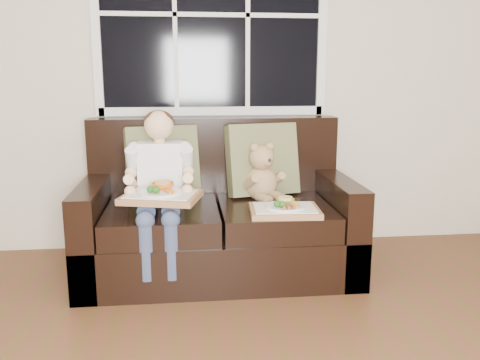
{
  "coord_description": "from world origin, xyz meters",
  "views": [
    {
      "loc": [
        -0.19,
        -1.16,
        1.26
      ],
      "look_at": [
        0.14,
        1.85,
        0.62
      ],
      "focal_mm": 38.0,
      "sensor_mm": 36.0,
      "label": 1
    }
  ],
  "objects": [
    {
      "name": "window_back",
      "position": [
        0.02,
        2.48,
        1.65
      ],
      "size": [
        1.62,
        0.04,
        1.37
      ],
      "color": "black",
      "rests_on": "room_walls"
    },
    {
      "name": "loveseat",
      "position": [
        0.02,
        2.02,
        0.31
      ],
      "size": [
        1.7,
        0.92,
        0.96
      ],
      "color": "black",
      "rests_on": "ground"
    },
    {
      "name": "pillow_left",
      "position": [
        -0.33,
        2.17,
        0.68
      ],
      "size": [
        0.5,
        0.31,
        0.48
      ],
      "rotation": [
        -0.21,
        0.0,
        0.23
      ],
      "color": "olive",
      "rests_on": "loveseat"
    },
    {
      "name": "pillow_right",
      "position": [
        0.33,
        2.17,
        0.69
      ],
      "size": [
        0.51,
        0.31,
        0.49
      ],
      "rotation": [
        -0.21,
        0.0,
        0.22
      ],
      "color": "olive",
      "rests_on": "loveseat"
    },
    {
      "name": "child",
      "position": [
        -0.34,
        1.9,
        0.65
      ],
      "size": [
        0.4,
        0.6,
        0.9
      ],
      "color": "white",
      "rests_on": "loveseat"
    },
    {
      "name": "teddy_bear",
      "position": [
        0.31,
        2.05,
        0.6
      ],
      "size": [
        0.27,
        0.32,
        0.39
      ],
      "rotation": [
        0.0,
        0.0,
        0.38
      ],
      "color": "tan",
      "rests_on": "loveseat"
    },
    {
      "name": "tray_left",
      "position": [
        -0.33,
        1.7,
        0.58
      ],
      "size": [
        0.49,
        0.42,
        0.1
      ],
      "rotation": [
        0.0,
        0.0,
        -0.26
      ],
      "color": "#AA714D",
      "rests_on": "child"
    },
    {
      "name": "tray_right",
      "position": [
        0.39,
        1.67,
        0.48
      ],
      "size": [
        0.42,
        0.33,
        0.09
      ],
      "rotation": [
        0.0,
        0.0,
        -0.07
      ],
      "color": "#AA714D",
      "rests_on": "loveseat"
    }
  ]
}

